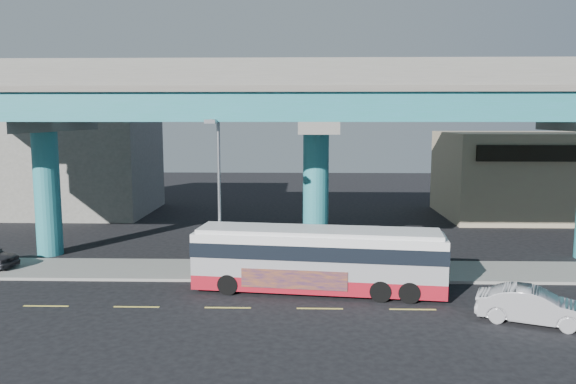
{
  "coord_description": "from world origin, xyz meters",
  "views": [
    {
      "loc": [
        -0.73,
        -23.7,
        8.2
      ],
      "look_at": [
        -1.5,
        4.0,
        4.52
      ],
      "focal_mm": 35.0,
      "sensor_mm": 36.0,
      "label": 1
    }
  ],
  "objects_px": {
    "transit_bus": "(318,257)",
    "sedan": "(533,306)",
    "stop_sign": "(359,241)",
    "street_lamp": "(217,175)"
  },
  "relations": [
    {
      "from": "street_lamp",
      "to": "sedan",
      "type": "bearing_deg",
      "value": -21.16
    },
    {
      "from": "transit_bus",
      "to": "street_lamp",
      "type": "xyz_separation_m",
      "value": [
        -4.93,
        1.28,
        3.76
      ]
    },
    {
      "from": "transit_bus",
      "to": "stop_sign",
      "type": "xyz_separation_m",
      "value": [
        2.12,
        2.03,
        0.34
      ]
    },
    {
      "from": "sedan",
      "to": "street_lamp",
      "type": "xyz_separation_m",
      "value": [
        -13.44,
        5.2,
        4.7
      ]
    },
    {
      "from": "sedan",
      "to": "stop_sign",
      "type": "relative_size",
      "value": 1.8
    },
    {
      "from": "street_lamp",
      "to": "stop_sign",
      "type": "xyz_separation_m",
      "value": [
        7.04,
        0.75,
        -3.42
      ]
    },
    {
      "from": "transit_bus",
      "to": "stop_sign",
      "type": "relative_size",
      "value": 4.68
    },
    {
      "from": "transit_bus",
      "to": "sedan",
      "type": "xyz_separation_m",
      "value": [
        8.51,
        -3.93,
        -0.94
      ]
    },
    {
      "from": "stop_sign",
      "to": "street_lamp",
      "type": "bearing_deg",
      "value": -154.54
    },
    {
      "from": "sedan",
      "to": "street_lamp",
      "type": "distance_m",
      "value": 15.16
    }
  ]
}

